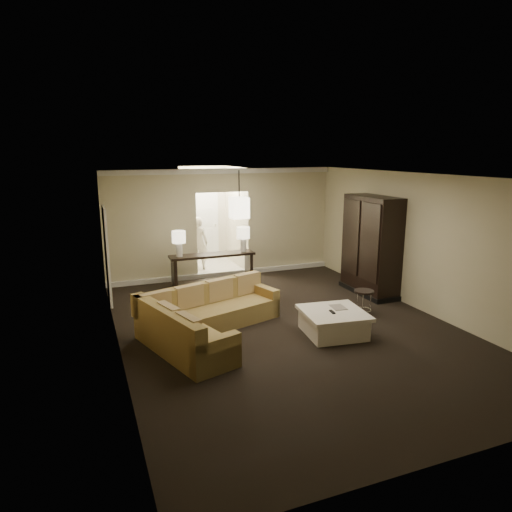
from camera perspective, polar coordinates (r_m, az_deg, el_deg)
name	(u,v)px	position (r m, az deg, el deg)	size (l,w,h in m)	color
ground	(288,328)	(8.62, 3.99, -9.03)	(8.00, 8.00, 0.00)	black
wall_back	(223,223)	(11.87, -4.15, 4.11)	(6.00, 0.04, 2.80)	beige
wall_front	(461,339)	(5.05, 24.22, -9.41)	(6.00, 0.04, 2.80)	beige
wall_left	(115,271)	(7.45, -17.20, -1.79)	(0.04, 8.00, 2.80)	beige
wall_right	(423,243)	(9.84, 20.15, 1.49)	(0.04, 8.00, 2.80)	beige
ceiling	(290,176)	(8.00, 4.31, 9.90)	(6.00, 8.00, 0.02)	white
crown_molding	(223,171)	(11.69, -4.19, 10.53)	(6.00, 0.10, 0.12)	silver
baseboard	(224,274)	(12.10, -3.98, -2.21)	(6.00, 0.10, 0.12)	silver
side_door	(107,255)	(10.26, -18.12, 0.09)	(0.05, 0.90, 2.10)	silver
foyer	(209,220)	(13.16, -5.88, 4.51)	(1.44, 2.02, 2.80)	beige
sectional_sofa	(205,319)	(8.21, -6.39, -7.80)	(2.85, 2.79, 0.81)	brown
coffee_table	(333,322)	(8.39, 9.63, -8.16)	(1.20, 1.20, 0.46)	white
console_table	(212,267)	(11.16, -5.46, -1.34)	(2.07, 0.49, 0.80)	black
armoire	(371,248)	(10.72, 14.18, 1.03)	(0.67, 1.57, 2.25)	black
drink_table	(364,297)	(9.47, 13.33, -5.03)	(0.40, 0.40, 0.49)	black
table_lamp_left	(179,240)	(10.82, -9.63, 2.05)	(0.32, 0.32, 0.61)	silver
table_lamp_right	(243,235)	(11.23, -1.60, 2.62)	(0.32, 0.32, 0.61)	silver
pendant_light	(239,208)	(10.57, -2.11, 6.06)	(0.38, 0.38, 1.09)	black
person	(198,240)	(12.70, -7.25, 1.96)	(0.59, 0.39, 1.63)	beige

